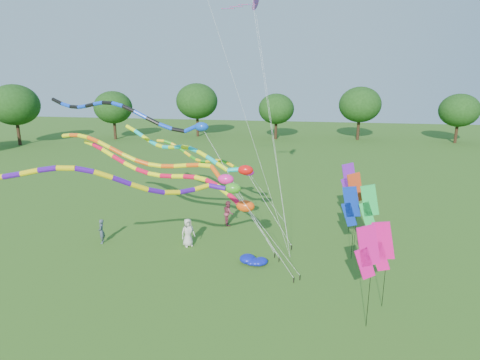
% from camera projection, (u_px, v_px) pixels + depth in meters
% --- Properties ---
extents(ground, '(160.00, 160.00, 0.00)m').
position_uv_depth(ground, '(236.00, 293.00, 20.36)').
color(ground, '#275817').
rests_on(ground, ground).
extents(tree_ring, '(118.14, 118.05, 9.69)m').
position_uv_depth(tree_ring, '(283.00, 187.00, 18.45)').
color(tree_ring, '#382314').
rests_on(tree_ring, ground).
extents(tube_kite_red, '(14.88, 6.31, 6.88)m').
position_uv_depth(tube_kite_red, '(179.00, 179.00, 24.64)').
color(tube_kite_red, black).
rests_on(tube_kite_red, ground).
extents(tube_kite_orange, '(15.34, 3.62, 7.49)m').
position_uv_depth(tube_kite_orange, '(160.00, 161.00, 25.45)').
color(tube_kite_orange, black).
rests_on(tube_kite_orange, ground).
extents(tube_kite_purple, '(12.83, 5.79, 7.64)m').
position_uv_depth(tube_kite_purple, '(149.00, 183.00, 18.10)').
color(tube_kite_purple, black).
rests_on(tube_kite_purple, ground).
extents(tube_kite_blue, '(14.87, 2.20, 9.80)m').
position_uv_depth(tube_kite_blue, '(140.00, 116.00, 24.33)').
color(tube_kite_blue, black).
rests_on(tube_kite_blue, ground).
extents(tube_kite_cyan, '(13.34, 6.26, 7.37)m').
position_uv_depth(tube_kite_cyan, '(196.00, 154.00, 28.02)').
color(tube_kite_cyan, black).
rests_on(tube_kite_cyan, ground).
extents(tube_kite_green, '(10.95, 4.17, 6.04)m').
position_uv_depth(tube_kite_green, '(214.00, 161.00, 31.17)').
color(tube_kite_green, black).
rests_on(tube_kite_green, ground).
extents(delta_kite_high_c, '(5.47, 7.35, 16.84)m').
position_uv_depth(delta_kite_high_c, '(254.00, 2.00, 26.68)').
color(delta_kite_high_c, black).
rests_on(delta_kite_high_c, ground).
extents(banner_pole_magenta_b, '(1.15, 0.35, 4.30)m').
position_uv_depth(banner_pole_magenta_b, '(382.00, 246.00, 18.50)').
color(banner_pole_magenta_b, black).
rests_on(banner_pole_magenta_b, ground).
extents(banner_pole_green, '(1.16, 0.09, 4.81)m').
position_uv_depth(banner_pole_green, '(369.00, 205.00, 22.72)').
color(banner_pole_green, black).
rests_on(banner_pole_green, ground).
extents(banner_pole_violet, '(1.15, 0.33, 5.03)m').
position_uv_depth(banner_pole_violet, '(349.00, 181.00, 27.26)').
color(banner_pole_violet, black).
rests_on(banner_pole_violet, ground).
extents(banner_pole_magenta_a, '(1.14, 0.39, 4.80)m').
position_uv_depth(banner_pole_magenta_a, '(367.00, 252.00, 16.71)').
color(banner_pole_magenta_a, black).
rests_on(banner_pole_magenta_a, ground).
extents(banner_pole_red, '(1.13, 0.43, 5.12)m').
position_uv_depth(banner_pole_red, '(354.00, 192.00, 24.20)').
color(banner_pole_red, black).
rests_on(banner_pole_red, ground).
extents(banner_pole_blue_a, '(1.13, 0.43, 4.53)m').
position_uv_depth(banner_pole_blue_a, '(351.00, 206.00, 23.44)').
color(banner_pole_blue_a, black).
rests_on(banner_pole_blue_a, ground).
extents(blue_nylon_heap, '(1.81, 1.27, 0.54)m').
position_uv_depth(blue_nylon_heap, '(252.00, 260.00, 23.44)').
color(blue_nylon_heap, '#0C19A4').
rests_on(blue_nylon_heap, ground).
extents(person_a, '(1.07, 1.03, 1.85)m').
position_uv_depth(person_a, '(188.00, 232.00, 25.72)').
color(person_a, beige).
rests_on(person_a, ground).
extents(person_b, '(0.57, 0.69, 1.63)m').
position_uv_depth(person_b, '(101.00, 231.00, 26.22)').
color(person_b, '#3B4853').
rests_on(person_b, ground).
extents(person_c, '(0.95, 1.07, 1.83)m').
position_uv_depth(person_c, '(228.00, 213.00, 29.43)').
color(person_c, '#8B3244').
rests_on(person_c, ground).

